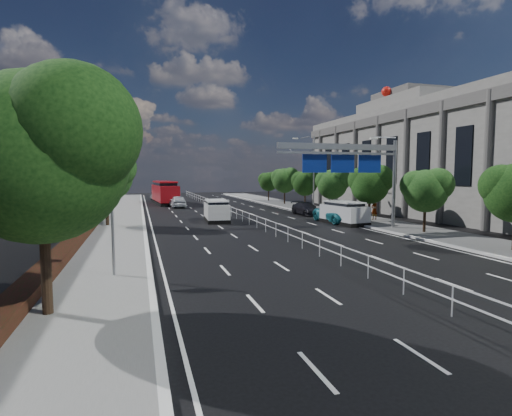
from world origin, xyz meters
name	(u,v)px	position (x,y,z in m)	size (l,w,h in m)	color
ground	(333,263)	(0.00, 0.00, 0.00)	(160.00, 160.00, 0.00)	black
sidewalk_near	(89,278)	(-11.50, 0.00, 0.07)	(5.00, 140.00, 0.14)	slate
sidewalk_far	(510,249)	(11.50, 0.00, 0.07)	(5.00, 140.00, 0.14)	slate
kerb_near	(150,274)	(-9.00, 0.00, 0.07)	(0.25, 140.00, 0.15)	silver
kerb_far	(476,252)	(9.00, 0.00, 0.07)	(0.25, 140.00, 0.15)	silver
median_fence	(233,212)	(0.00, 22.50, 0.53)	(0.05, 85.00, 1.02)	silver
hedge_near	(64,252)	(-13.30, 5.00, 0.36)	(1.00, 36.00, 0.44)	black
toilet_sign	(101,211)	(-10.95, 0.00, 2.94)	(1.62, 0.18, 4.34)	gray
overhead_gantry	(352,160)	(6.74, 10.05, 5.61)	(10.24, 0.38, 7.45)	gray
streetlight_far	(312,168)	(10.50, 26.00, 5.21)	(2.78, 2.40, 9.00)	gray
civic_hall	(428,159)	(23.72, 22.00, 6.27)	(14.40, 36.00, 14.35)	slate
near_tree_big	(43,148)	(-12.13, -4.53, 5.27)	(5.72, 5.33, 7.71)	black
near_tree_back	(107,173)	(-11.94, 17.97, 4.61)	(4.84, 4.51, 6.69)	black
far_tree_c	(426,188)	(11.24, 6.98, 3.43)	(3.52, 3.28, 4.94)	black
far_tree_d	(370,183)	(11.25, 14.48, 3.69)	(3.85, 3.59, 5.34)	black
far_tree_e	(333,183)	(11.25, 21.98, 3.56)	(3.63, 3.38, 5.13)	black
far_tree_f	(305,182)	(11.24, 29.48, 3.49)	(3.52, 3.28, 5.02)	black
far_tree_g	(285,179)	(11.25, 36.98, 3.75)	(3.96, 3.69, 5.45)	black
far_tree_h	(269,181)	(11.24, 44.48, 3.42)	(3.41, 3.18, 4.91)	black
white_minivan	(216,211)	(-2.32, 19.28, 1.01)	(2.39, 4.86, 2.05)	black
red_bus	(165,192)	(-5.59, 43.53, 1.79)	(3.55, 11.66, 3.43)	black
near_car_silver	(178,201)	(-4.34, 36.48, 0.81)	(1.92, 4.77, 1.63)	silver
near_car_dark	(156,196)	(-6.53, 52.41, 0.72)	(1.53, 4.39, 1.45)	black
silver_minivan	(344,213)	(8.30, 14.00, 1.01)	(2.68, 5.17, 2.06)	black
parked_car_teal	(337,214)	(8.30, 15.29, 0.77)	(2.55, 5.53, 1.54)	#1C7280
parked_car_dark	(306,209)	(8.30, 22.40, 0.69)	(1.92, 4.72, 1.37)	black
pedestrian_a	(374,209)	(12.25, 15.28, 1.12)	(0.71, 0.47, 1.96)	gray
pedestrian_b	(325,208)	(9.60, 20.56, 0.91)	(0.75, 0.58, 1.54)	gray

